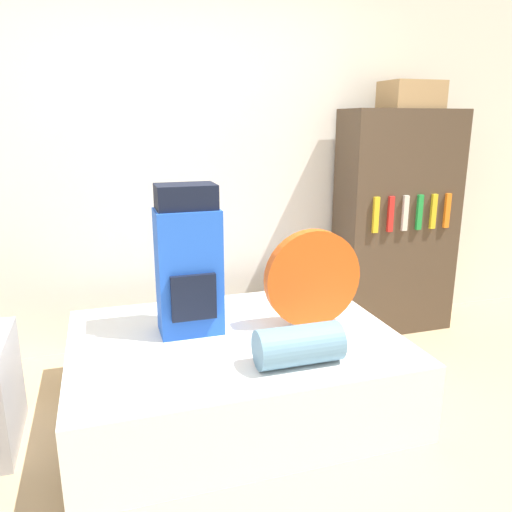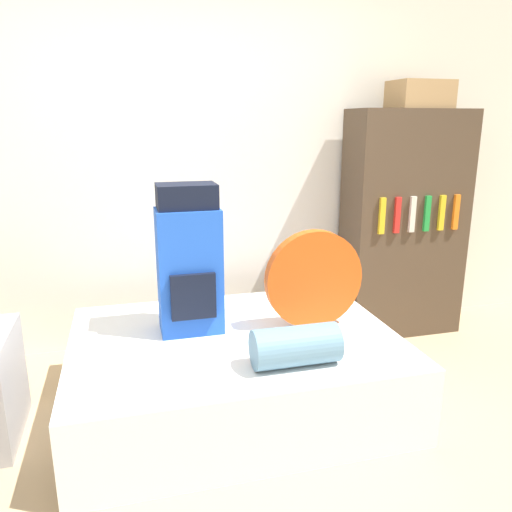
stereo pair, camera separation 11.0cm
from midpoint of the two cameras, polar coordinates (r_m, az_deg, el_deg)
ground_plane at (r=2.39m, az=-1.33°, el=-26.22°), size 16.00×16.00×0.00m
wall_back at (r=3.53m, az=-8.27°, el=10.44°), size 8.00×0.05×2.60m
bed at (r=2.91m, az=-1.31°, el=-12.88°), size 1.78×1.32×0.43m
backpack at (r=2.77m, az=-6.52°, el=-0.68°), size 0.35×0.27×0.83m
tent_bag at (r=2.87m, az=7.70°, el=-2.64°), size 0.57×0.07×0.57m
sleeping_roll at (r=2.47m, az=5.84°, el=-10.20°), size 0.43×0.20×0.20m
bookshelf at (r=3.90m, az=17.30°, el=3.42°), size 0.88×0.39×1.67m
cardboard_box at (r=3.85m, az=19.03°, el=17.04°), size 0.39×0.30×0.19m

